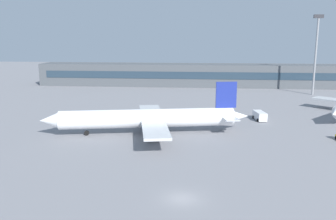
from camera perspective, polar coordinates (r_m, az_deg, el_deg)
ground_plane at (r=83.62m, az=3.83°, el=-2.09°), size 400.00×400.00×0.00m
terminal_building at (r=147.09m, az=4.62°, el=5.61°), size 129.24×12.13×9.00m
airplane_near at (r=73.62m, az=-3.48°, el=-1.37°), size 42.88×30.28×10.67m
service_van_white at (r=88.87m, az=14.50°, el=-0.88°), size 3.01×5.47×2.08m
floodlight_tower_west at (r=132.93m, az=22.65°, el=8.95°), size 3.20×0.80×27.22m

